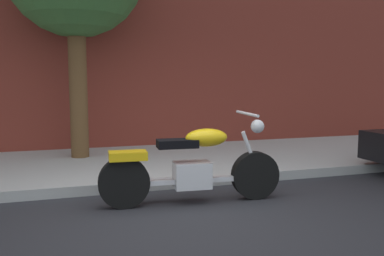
# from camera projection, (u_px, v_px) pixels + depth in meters

# --- Properties ---
(ground_plane) EXTENTS (60.00, 60.00, 0.00)m
(ground_plane) POSITION_uv_depth(u_px,v_px,m) (183.00, 219.00, 4.53)
(ground_plane) COLOR #28282D
(sidewalk) EXTENTS (23.53, 3.05, 0.14)m
(sidewalk) POSITION_uv_depth(u_px,v_px,m) (137.00, 164.00, 7.13)
(sidewalk) COLOR #AAAAAA
(sidewalk) RESTS_ON ground
(motorcycle) EXTENTS (2.24, 0.70, 1.10)m
(motorcycle) POSITION_uv_depth(u_px,v_px,m) (192.00, 168.00, 5.08)
(motorcycle) COLOR black
(motorcycle) RESTS_ON ground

